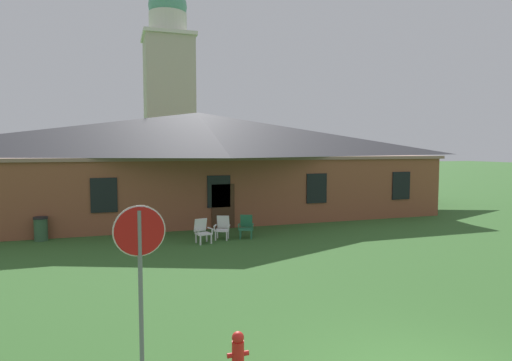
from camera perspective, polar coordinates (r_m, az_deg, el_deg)
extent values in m
cube|color=brown|center=(24.84, -7.67, -0.73)|extent=(25.27, 10.00, 3.20)
cube|color=#926D5E|center=(24.75, -7.71, 3.15)|extent=(25.78, 10.20, 0.16)
pyramid|color=#28282D|center=(24.76, -7.74, 6.18)|extent=(26.28, 10.40, 2.46)
cube|color=black|center=(19.41, -19.70, -1.86)|extent=(1.10, 0.06, 1.50)
cube|color=black|center=(19.92, -5.01, -1.47)|extent=(1.10, 0.06, 1.50)
cube|color=black|center=(21.64, 8.13, -1.04)|extent=(1.10, 0.06, 1.50)
cube|color=black|center=(24.30, 18.87, -0.65)|extent=(1.10, 0.06, 1.50)
cube|color=#422819|center=(20.05, -4.44, -3.48)|extent=(1.10, 0.06, 2.10)
cube|color=#BCB29E|center=(45.35, -11.55, 8.88)|extent=(4.80, 4.80, 14.93)
cube|color=silver|center=(46.61, -11.69, 18.29)|extent=(5.18, 5.18, 0.36)
cylinder|color=silver|center=(46.94, -11.72, 19.80)|extent=(3.80, 3.80, 2.20)
sphere|color=#569E84|center=(47.45, -11.75, 21.87)|extent=(3.88, 3.88, 3.88)
cylinder|color=slate|center=(7.15, -15.18, -15.04)|extent=(0.07, 0.07, 2.80)
cylinder|color=white|center=(6.89, -15.37, -6.53)|extent=(0.81, 0.06, 0.81)
cylinder|color=#B71414|center=(6.86, -15.34, -6.57)|extent=(0.76, 0.06, 0.76)
cube|color=white|center=(17.04, -6.02, -7.83)|extent=(0.06, 0.06, 0.36)
cube|color=white|center=(16.86, -7.45, -7.98)|extent=(0.06, 0.06, 0.36)
cube|color=white|center=(17.44, -6.63, -7.56)|extent=(0.06, 0.06, 0.36)
cube|color=white|center=(17.26, -8.04, -7.70)|extent=(0.06, 0.06, 0.36)
cube|color=white|center=(17.11, -7.04, -7.10)|extent=(0.64, 0.62, 0.05)
cube|color=white|center=(17.33, -7.47, -5.94)|extent=(0.54, 0.30, 0.54)
cube|color=white|center=(17.17, -6.13, -6.38)|extent=(0.16, 0.47, 0.03)
cube|color=white|center=(17.05, -5.90, -6.84)|extent=(0.05, 0.05, 0.22)
cube|color=white|center=(16.94, -7.93, -6.55)|extent=(0.16, 0.47, 0.03)
cube|color=white|center=(16.82, -7.71, -7.01)|extent=(0.05, 0.05, 0.22)
cube|color=white|center=(17.53, -3.95, -7.48)|extent=(0.07, 0.07, 0.36)
cube|color=white|center=(17.61, -5.44, -7.44)|extent=(0.07, 0.07, 0.36)
cube|color=white|center=(17.96, -3.73, -7.20)|extent=(0.07, 0.07, 0.36)
cube|color=white|center=(18.03, -5.18, -7.16)|extent=(0.07, 0.07, 0.36)
cube|color=white|center=(17.74, -4.58, -6.67)|extent=(0.70, 0.69, 0.05)
cube|color=white|center=(17.99, -4.42, -5.54)|extent=(0.55, 0.38, 0.54)
cube|color=white|center=(17.64, -3.66, -6.08)|extent=(0.24, 0.45, 0.03)
cube|color=white|center=(17.50, -3.74, -6.53)|extent=(0.05, 0.05, 0.22)
cube|color=white|center=(17.74, -5.52, -6.04)|extent=(0.24, 0.45, 0.03)
cube|color=white|center=(17.60, -5.62, -6.48)|extent=(0.05, 0.05, 0.22)
cube|color=#28704C|center=(17.75, -0.65, -7.32)|extent=(0.06, 0.06, 0.36)
cube|color=#28704C|center=(17.78, -2.14, -7.31)|extent=(0.06, 0.06, 0.36)
cube|color=#28704C|center=(18.18, -0.58, -7.04)|extent=(0.06, 0.06, 0.36)
cube|color=#28704C|center=(18.21, -2.04, -7.03)|extent=(0.06, 0.06, 0.36)
cube|color=#28704C|center=(17.94, -1.36, -6.53)|extent=(0.69, 0.68, 0.05)
cube|color=#28704C|center=(18.19, -1.30, -5.42)|extent=(0.55, 0.36, 0.54)
cube|color=#28704C|center=(17.87, -0.43, -5.94)|extent=(0.22, 0.46, 0.03)
cube|color=#28704C|center=(17.73, -0.45, -6.38)|extent=(0.05, 0.05, 0.22)
cube|color=#28704C|center=(17.90, -2.29, -5.92)|extent=(0.22, 0.46, 0.03)
cube|color=#28704C|center=(17.77, -2.33, -6.36)|extent=(0.05, 0.05, 0.22)
cylinder|color=red|center=(7.50, -2.43, -22.63)|extent=(0.20, 0.20, 0.55)
sphere|color=red|center=(7.35, -2.44, -20.30)|extent=(0.20, 0.20, 0.20)
cylinder|color=red|center=(7.44, -3.47, -22.37)|extent=(0.10, 0.08, 0.08)
cylinder|color=red|center=(7.50, -1.40, -22.12)|extent=(0.10, 0.08, 0.08)
cylinder|color=#335638|center=(19.54, -26.87, -5.91)|extent=(0.52, 0.52, 0.90)
cylinder|color=black|center=(19.46, -26.92, -4.49)|extent=(0.56, 0.56, 0.08)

